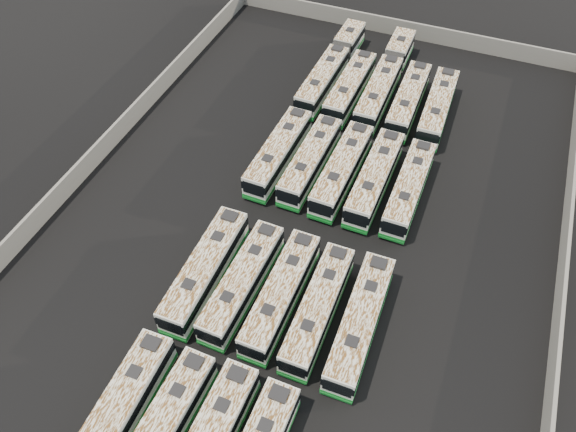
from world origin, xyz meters
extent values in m
plane|color=black|center=(0.00, 0.00, 0.00)|extent=(140.00, 140.00, 0.00)
cube|color=slate|center=(0.00, 36.30, 1.10)|extent=(45.20, 0.30, 2.20)
cube|color=slate|center=(22.30, 0.00, 1.10)|extent=(0.30, 73.20, 2.20)
cube|color=slate|center=(-22.30, 0.00, 1.10)|extent=(0.30, 73.20, 2.20)
cube|color=silver|center=(-5.09, -20.70, 1.67)|extent=(2.68, 11.66, 2.66)
cube|color=#107024|center=(-5.09, -20.70, 0.70)|extent=(2.73, 11.71, 0.41)
cube|color=black|center=(-5.09, -20.70, 2.11)|extent=(2.74, 11.72, 0.89)
cube|color=white|center=(-5.09, -20.70, 3.03)|extent=(2.62, 11.43, 0.07)
cube|color=black|center=(-5.15, -18.15, 3.12)|extent=(0.94, 0.94, 0.14)
cube|color=black|center=(-5.20, -15.82, 3.17)|extent=(1.28, 1.09, 0.25)
cylinder|color=black|center=(-6.21, -17.01, 0.48)|extent=(0.29, 0.97, 0.97)
cylinder|color=black|center=(-4.14, -16.96, 0.48)|extent=(0.29, 0.97, 0.97)
cube|color=silver|center=(-1.81, -20.67, 1.62)|extent=(2.64, 11.36, 2.59)
cube|color=black|center=(-1.81, -20.67, 2.05)|extent=(2.70, 11.42, 0.87)
cube|color=white|center=(-1.81, -20.67, 2.95)|extent=(2.59, 11.13, 0.07)
cube|color=black|center=(-1.74, -18.18, 3.04)|extent=(0.92, 0.92, 0.13)
cube|color=black|center=(-1.69, -15.92, 3.09)|extent=(1.25, 1.07, 0.24)
cylinder|color=black|center=(-2.72, -17.03, 0.47)|extent=(0.29, 0.95, 0.94)
cylinder|color=black|center=(-0.71, -17.08, 0.47)|extent=(0.29, 0.95, 0.94)
cube|color=black|center=(1.53, -18.00, 3.13)|extent=(0.93, 0.93, 0.14)
cube|color=black|center=(1.56, -15.68, 3.17)|extent=(1.27, 1.08, 0.25)
cylinder|color=black|center=(0.51, -16.83, 0.48)|extent=(0.28, 0.97, 0.97)
cylinder|color=black|center=(2.58, -16.85, 0.48)|extent=(0.28, 0.97, 0.97)
cube|color=black|center=(4.74, -18.18, 3.09)|extent=(0.92, 0.92, 0.13)
cube|color=black|center=(4.76, -15.88, 3.14)|extent=(1.25, 1.06, 0.25)
cylinder|color=black|center=(3.73, -17.02, 0.48)|extent=(0.28, 0.96, 0.96)
cylinder|color=black|center=(5.77, -17.04, 0.48)|extent=(0.28, 0.96, 0.96)
cube|color=silver|center=(-5.20, -7.75, 1.69)|extent=(2.59, 11.80, 2.70)
cube|color=#107024|center=(-5.20, -7.75, 0.71)|extent=(2.64, 11.85, 0.41)
cube|color=black|center=(-5.20, -7.75, 2.14)|extent=(2.65, 11.86, 0.90)
cube|color=black|center=(-5.13, -13.65, 2.01)|extent=(2.16, 0.09, 1.42)
cube|color=#107024|center=(-5.13, -13.65, 0.51)|extent=(2.45, 0.13, 0.27)
cube|color=white|center=(-5.20, -7.75, 3.07)|extent=(2.54, 11.56, 0.07)
cube|color=black|center=(-5.17, -10.34, 3.17)|extent=(0.94, 0.94, 0.14)
cube|color=black|center=(-5.23, -5.16, 3.17)|extent=(0.94, 0.94, 0.14)
cube|color=black|center=(-5.26, -2.81, 3.22)|extent=(1.29, 1.09, 0.25)
cylinder|color=black|center=(-6.20, -11.53, 0.49)|extent=(0.29, 0.98, 0.98)
cylinder|color=black|center=(-4.10, -11.50, 0.49)|extent=(0.29, 0.98, 0.98)
cylinder|color=black|center=(-6.29, -4.00, 0.49)|extent=(0.29, 0.98, 0.98)
cylinder|color=black|center=(-4.19, -3.97, 0.49)|extent=(0.29, 0.98, 0.98)
cube|color=silver|center=(-1.87, -7.69, 1.62)|extent=(2.63, 11.33, 2.58)
cube|color=#107024|center=(-1.87, -7.69, 0.68)|extent=(2.68, 11.39, 0.39)
cube|color=black|center=(-1.87, -7.69, 2.05)|extent=(2.69, 11.40, 0.86)
cube|color=black|center=(-2.01, -13.35, 1.93)|extent=(2.07, 0.11, 1.36)
cube|color=#107024|center=(-2.01, -13.35, 0.49)|extent=(2.35, 0.16, 0.26)
cube|color=white|center=(-1.87, -7.69, 2.94)|extent=(2.58, 11.11, 0.07)
cube|color=black|center=(-1.93, -10.17, 3.04)|extent=(0.91, 0.91, 0.13)
cube|color=black|center=(-1.81, -5.21, 3.04)|extent=(0.91, 0.91, 0.13)
cube|color=black|center=(-1.75, -2.96, 3.08)|extent=(1.25, 1.06, 0.24)
cylinder|color=black|center=(-2.96, -11.28, 0.47)|extent=(0.29, 0.95, 0.94)
cylinder|color=black|center=(-0.95, -11.33, 0.47)|extent=(0.29, 0.95, 0.94)
cylinder|color=black|center=(-2.78, -4.06, 0.47)|extent=(0.29, 0.95, 0.94)
cylinder|color=black|center=(-0.77, -4.11, 0.47)|extent=(0.29, 0.95, 0.94)
cube|color=silver|center=(1.45, -7.59, 1.64)|extent=(2.46, 11.41, 2.61)
cube|color=#107024|center=(1.45, -7.59, 0.68)|extent=(2.51, 11.46, 0.40)
cube|color=black|center=(1.45, -7.59, 2.07)|extent=(2.52, 11.47, 0.87)
cube|color=black|center=(1.41, -13.30, 1.95)|extent=(2.09, 0.08, 1.38)
cube|color=#107024|center=(1.41, -13.30, 0.49)|extent=(2.37, 0.12, 0.27)
cube|color=white|center=(1.45, -7.59, 2.97)|extent=(2.41, 11.18, 0.07)
cube|color=black|center=(1.43, -10.09, 3.07)|extent=(0.91, 0.91, 0.13)
cube|color=black|center=(1.47, -5.08, 3.07)|extent=(0.91, 0.91, 0.13)
cube|color=black|center=(1.49, -2.80, 3.11)|extent=(1.24, 1.05, 0.25)
cylinder|color=black|center=(0.41, -11.22, 0.47)|extent=(0.27, 0.95, 0.95)
cylinder|color=black|center=(2.44, -11.24, 0.47)|extent=(0.27, 0.95, 0.95)
cylinder|color=black|center=(0.47, -3.93, 0.47)|extent=(0.27, 0.95, 0.95)
cylinder|color=black|center=(2.50, -3.95, 0.47)|extent=(0.27, 0.95, 0.95)
cube|color=silver|center=(4.66, -7.74, 1.62)|extent=(2.40, 11.26, 2.58)
cube|color=#107024|center=(4.66, -7.74, 0.67)|extent=(2.45, 11.31, 0.39)
cube|color=black|center=(4.66, -7.74, 2.04)|extent=(2.46, 11.32, 0.86)
cube|color=black|center=(4.69, -13.38, 1.92)|extent=(2.06, 0.07, 1.36)
cube|color=#107024|center=(4.69, -13.38, 0.49)|extent=(2.34, 0.11, 0.26)
cube|color=white|center=(4.66, -7.74, 2.93)|extent=(2.35, 11.03, 0.07)
cube|color=black|center=(4.67, -10.21, 3.03)|extent=(0.90, 0.90, 0.13)
cube|color=black|center=(4.65, -5.26, 3.03)|extent=(0.90, 0.90, 0.13)
cube|color=black|center=(4.64, -3.02, 3.07)|extent=(1.22, 1.04, 0.24)
cylinder|color=black|center=(3.68, -11.34, 0.47)|extent=(0.27, 0.94, 0.94)
cylinder|color=black|center=(5.68, -11.33, 0.47)|extent=(0.27, 0.94, 0.94)
cylinder|color=black|center=(3.64, -4.15, 0.47)|extent=(0.27, 0.94, 0.94)
cylinder|color=black|center=(5.65, -4.14, 0.47)|extent=(0.27, 0.94, 0.94)
cube|color=silver|center=(8.07, -7.74, 1.67)|extent=(2.61, 11.66, 2.66)
cube|color=#107024|center=(8.07, -7.74, 0.70)|extent=(2.66, 11.71, 0.41)
cube|color=black|center=(8.07, -7.74, 2.11)|extent=(2.67, 11.72, 0.89)
cube|color=black|center=(8.17, -13.57, 1.99)|extent=(2.13, 0.10, 1.40)
cube|color=#107024|center=(8.17, -13.57, 0.50)|extent=(2.42, 0.14, 0.27)
cube|color=white|center=(8.07, -7.74, 3.03)|extent=(2.56, 11.43, 0.07)
cube|color=black|center=(8.11, -10.29, 3.13)|extent=(0.94, 0.94, 0.14)
cube|color=black|center=(8.03, -5.18, 3.13)|extent=(0.94, 0.94, 0.14)
cube|color=black|center=(7.99, -2.85, 3.18)|extent=(1.28, 1.09, 0.25)
cylinder|color=black|center=(7.10, -11.47, 0.48)|extent=(0.29, 0.97, 0.97)
cylinder|color=black|center=(9.17, -11.44, 0.48)|extent=(0.29, 0.97, 0.97)
cylinder|color=black|center=(6.97, -4.03, 0.48)|extent=(0.29, 0.97, 0.97)
cylinder|color=black|center=(9.05, -4.00, 0.48)|extent=(0.29, 0.97, 0.97)
cube|color=silver|center=(-5.12, 7.75, 1.67)|extent=(2.66, 11.64, 2.66)
cube|color=#107024|center=(-5.12, 7.75, 0.70)|extent=(2.72, 11.69, 0.41)
cube|color=black|center=(-5.12, 7.75, 2.11)|extent=(2.73, 11.70, 0.89)
cube|color=black|center=(-5.24, 1.94, 1.98)|extent=(2.13, 0.11, 1.40)
cube|color=#107024|center=(-5.24, 1.94, 0.50)|extent=(2.42, 0.15, 0.27)
cube|color=white|center=(-5.12, 7.75, 3.02)|extent=(2.61, 11.41, 0.07)
cube|color=black|center=(-5.17, 5.20, 3.12)|extent=(0.94, 0.94, 0.14)
cube|color=black|center=(-5.06, 10.30, 3.12)|extent=(0.94, 0.94, 0.14)
cube|color=black|center=(-5.01, 12.62, 3.17)|extent=(1.28, 1.09, 0.25)
cylinder|color=black|center=(-6.23, 4.06, 0.48)|extent=(0.29, 0.97, 0.97)
cylinder|color=black|center=(-4.16, 4.02, 0.48)|extent=(0.29, 0.97, 0.97)
cylinder|color=black|center=(-6.07, 11.48, 0.48)|extent=(0.29, 0.97, 0.97)
cylinder|color=black|center=(-4.00, 11.43, 0.48)|extent=(0.29, 0.97, 0.97)
cube|color=silver|center=(-1.80, 7.86, 1.63)|extent=(2.60, 11.40, 2.60)
cube|color=#107024|center=(-1.80, 7.86, 0.68)|extent=(2.65, 11.45, 0.40)
cube|color=black|center=(-1.80, 7.86, 2.06)|extent=(2.66, 11.46, 0.87)
cube|color=black|center=(-1.92, 2.16, 1.94)|extent=(2.08, 0.10, 1.37)
cube|color=#107024|center=(-1.92, 2.16, 0.49)|extent=(2.37, 0.15, 0.26)
cube|color=white|center=(-1.80, 7.86, 2.96)|extent=(2.55, 11.17, 0.07)
cube|color=black|center=(-1.85, 5.36, 3.06)|extent=(0.92, 0.92, 0.13)
cube|color=black|center=(-1.75, 10.35, 3.06)|extent=(0.92, 0.92, 0.13)
cube|color=black|center=(-1.70, 12.62, 3.10)|extent=(1.25, 1.07, 0.25)
cylinder|color=black|center=(-2.89, 4.24, 0.47)|extent=(0.28, 0.95, 0.95)
cylinder|color=black|center=(-0.86, 4.20, 0.47)|extent=(0.28, 0.95, 0.95)
cylinder|color=black|center=(-2.74, 11.51, 0.47)|extent=(0.28, 0.95, 0.95)
cylinder|color=black|center=(-0.72, 11.47, 0.47)|extent=(0.28, 0.95, 0.95)
cube|color=silver|center=(1.49, 7.76, 1.68)|extent=(2.72, 11.73, 2.68)
cube|color=#107024|center=(1.49, 7.76, 0.70)|extent=(2.77, 11.79, 0.41)
cube|color=black|center=(1.49, 7.76, 2.12)|extent=(2.78, 11.80, 0.90)
cube|color=black|center=(1.34, 1.90, 2.00)|extent=(2.14, 0.11, 1.41)
cube|color=#107024|center=(1.34, 1.90, 0.51)|extent=(2.43, 0.16, 0.27)
cube|color=white|center=(1.49, 7.76, 3.05)|extent=(2.67, 11.50, 0.07)
cube|color=black|center=(1.43, 5.19, 3.14)|extent=(0.95, 0.95, 0.14)
cube|color=black|center=(1.55, 10.32, 3.14)|extent=(0.95, 0.95, 0.14)
cube|color=black|center=(1.61, 12.66, 3.19)|extent=(1.29, 1.10, 0.25)
cylinder|color=black|center=(0.36, 4.05, 0.49)|extent=(0.30, 0.98, 0.97)
cylinder|color=black|center=(2.44, 3.99, 0.49)|extent=(0.30, 0.98, 0.97)
cylinder|color=black|center=(0.54, 11.52, 0.49)|extent=(0.30, 0.98, 0.97)
cylinder|color=black|center=(2.62, 11.47, 0.49)|extent=(0.30, 0.98, 0.97)
cube|color=silver|center=(4.75, 7.79, 1.68)|extent=(2.61, 11.73, 2.68)
cube|color=#107024|center=(4.75, 7.79, 0.70)|extent=(2.66, 11.78, 0.41)
cube|color=black|center=(4.75, 7.79, 2.12)|extent=(2.67, 11.79, 0.90)
cube|color=black|center=(4.66, 1.93, 2.00)|extent=(2.14, 0.09, 1.41)
cube|color=#107024|center=(4.66, 1.93, 0.51)|extent=(2.44, 0.14, 0.27)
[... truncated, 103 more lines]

